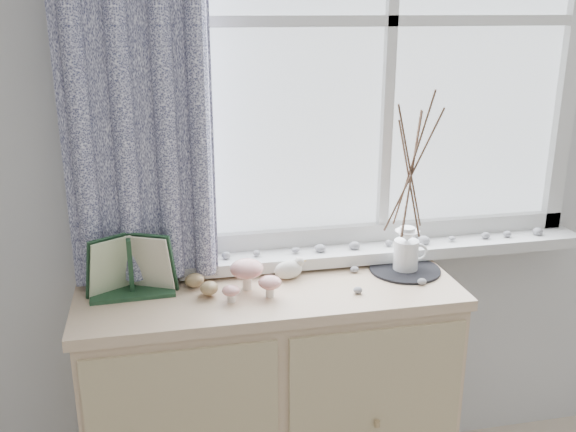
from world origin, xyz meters
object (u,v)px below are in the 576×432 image
at_px(sideboard, 271,404).
at_px(twig_pitcher, 411,167).
at_px(botanical_book, 130,268).
at_px(toadstool_cluster, 250,275).

xyz_separation_m(sideboard, twig_pitcher, (0.47, 0.04, 0.78)).
bearing_deg(sideboard, twig_pitcher, 5.16).
distance_m(botanical_book, toadstool_cluster, 0.36).
relative_size(botanical_book, twig_pitcher, 0.47).
height_order(sideboard, toadstool_cluster, toadstool_cluster).
bearing_deg(toadstool_cluster, botanical_book, 176.07).
height_order(toadstool_cluster, twig_pitcher, twig_pitcher).
xyz_separation_m(sideboard, botanical_book, (-0.42, 0.01, 0.53)).
bearing_deg(twig_pitcher, toadstool_cluster, -166.89).
distance_m(botanical_book, twig_pitcher, 0.93).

